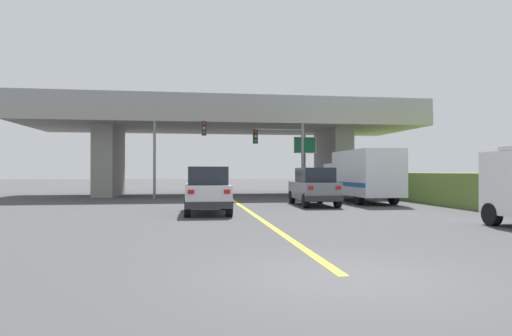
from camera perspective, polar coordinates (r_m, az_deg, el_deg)
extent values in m
plane|color=#424244|center=(35.22, -3.98, -3.43)|extent=(160.00, 160.00, 0.00)
cube|color=gray|center=(35.39, -3.98, 5.84)|extent=(29.47, 9.92, 1.05)
cube|color=gray|center=(35.62, -18.21, 0.79)|extent=(1.47, 5.95, 5.18)
cube|color=gray|center=(36.88, 9.75, 0.73)|extent=(1.47, 5.95, 5.18)
cube|color=gray|center=(30.77, -3.31, 8.63)|extent=(29.47, 0.20, 0.90)
cube|color=gray|center=(40.26, -4.49, 6.46)|extent=(29.47, 0.20, 0.90)
cube|color=yellow|center=(20.11, -0.76, -5.63)|extent=(0.20, 24.90, 0.01)
cube|color=silver|center=(19.64, -6.27, -3.40)|extent=(1.85, 4.42, 0.90)
cube|color=#1E232D|center=(19.29, -6.23, -0.98)|extent=(1.63, 2.43, 0.76)
cube|color=#2D2D30|center=(17.51, -6.03, -4.77)|extent=(1.89, 0.20, 0.28)
cube|color=red|center=(17.39, -8.30, -3.04)|extent=(0.24, 0.06, 0.16)
cube|color=red|center=(17.44, -3.73, -3.04)|extent=(0.24, 0.06, 0.16)
cylinder|color=black|center=(21.31, -8.65, -4.38)|extent=(0.26, 0.72, 0.72)
cylinder|color=black|center=(21.37, -4.20, -4.37)|extent=(0.26, 0.72, 0.72)
cylinder|color=black|center=(18.00, -8.72, -5.09)|extent=(0.26, 0.72, 0.72)
cylinder|color=black|center=(18.06, -3.46, -5.08)|extent=(0.26, 0.72, 0.72)
cube|color=slate|center=(24.17, 7.31, -2.85)|extent=(1.95, 4.57, 0.90)
cube|color=#1E232D|center=(23.82, 7.51, -0.89)|extent=(1.68, 2.53, 0.76)
cube|color=#2D2D30|center=(22.05, 8.71, -3.88)|extent=(1.87, 0.25, 0.28)
cube|color=red|center=(21.78, 7.01, -2.53)|extent=(0.24, 0.07, 0.16)
cube|color=red|center=(22.15, 10.47, -2.49)|extent=(0.24, 0.07, 0.16)
cylinder|color=black|center=(25.68, 4.61, -3.72)|extent=(0.28, 0.73, 0.72)
cylinder|color=black|center=(26.05, 8.15, -3.67)|extent=(0.28, 0.73, 0.72)
cylinder|color=black|center=(22.34, 6.34, -4.20)|extent=(0.28, 0.73, 0.72)
cylinder|color=black|center=(22.77, 10.36, -4.13)|extent=(0.28, 0.73, 0.72)
cube|color=silver|center=(30.16, 11.18, -1.26)|extent=(2.20, 2.00, 1.90)
cube|color=silver|center=(26.61, 13.89, -0.61)|extent=(2.31, 5.59, 2.59)
cube|color=#195999|center=(26.61, 13.89, -2.00)|extent=(2.33, 5.48, 0.24)
cylinder|color=black|center=(29.87, 9.37, -3.09)|extent=(0.30, 0.90, 0.90)
cylinder|color=black|center=(30.53, 12.95, -3.03)|extent=(0.30, 0.90, 0.90)
cylinder|color=black|center=(24.97, 12.98, -3.59)|extent=(0.30, 0.90, 0.90)
cylinder|color=black|center=(25.76, 17.13, -3.49)|extent=(0.30, 0.90, 0.90)
cube|color=black|center=(17.83, 29.36, -0.45)|extent=(1.84, 0.12, 0.80)
cylinder|color=black|center=(16.99, 27.89, -5.25)|extent=(0.28, 0.76, 0.76)
cube|color=silver|center=(45.62, -5.67, -1.74)|extent=(1.97, 4.42, 0.90)
cube|color=#1E232D|center=(45.28, -5.65, -0.70)|extent=(1.74, 2.43, 0.76)
cube|color=#2D2D30|center=(43.47, -5.54, -2.21)|extent=(2.01, 0.20, 0.28)
cube|color=red|center=(43.36, -6.52, -1.52)|extent=(0.24, 0.06, 0.16)
cube|color=red|center=(43.43, -4.56, -1.52)|extent=(0.24, 0.06, 0.16)
cylinder|color=black|center=(47.26, -6.84, -2.24)|extent=(0.26, 0.72, 0.72)
cylinder|color=black|center=(47.34, -4.69, -2.24)|extent=(0.26, 0.72, 0.72)
cylinder|color=black|center=(43.94, -6.73, -2.38)|extent=(0.26, 0.72, 0.72)
cylinder|color=black|center=(44.03, -4.42, -2.38)|extent=(0.26, 0.72, 0.72)
cylinder|color=slate|center=(31.20, 5.96, 1.30)|extent=(0.18, 0.18, 5.56)
cylinder|color=slate|center=(30.95, 2.97, 4.88)|extent=(3.31, 0.12, 0.12)
cube|color=black|center=(30.64, -0.08, 4.04)|extent=(0.32, 0.26, 0.96)
sphere|color=red|center=(30.51, -0.04, 4.62)|extent=(0.16, 0.16, 0.16)
sphere|color=gold|center=(30.49, -0.04, 4.06)|extent=(0.16, 0.16, 0.16)
sphere|color=green|center=(30.47, -0.04, 3.50)|extent=(0.16, 0.16, 0.16)
cylinder|color=slate|center=(30.34, -12.83, 1.59)|extent=(0.18, 0.18, 5.81)
cylinder|color=slate|center=(30.42, -9.74, 5.95)|extent=(3.26, 0.12, 0.12)
cube|color=#232326|center=(30.37, -6.65, 5.05)|extent=(0.32, 0.26, 0.96)
sphere|color=red|center=(30.25, -6.64, 5.64)|extent=(0.16, 0.16, 0.16)
sphere|color=gold|center=(30.22, -6.64, 5.08)|extent=(0.16, 0.16, 0.16)
sphere|color=green|center=(30.20, -6.64, 4.51)|extent=(0.16, 0.16, 0.16)
cylinder|color=#56595E|center=(33.25, 6.24, 0.32)|extent=(0.14, 0.14, 4.55)
cube|color=#146638|center=(33.25, 6.26, 2.93)|extent=(1.60, 0.08, 1.12)
cube|color=white|center=(33.24, 6.26, 2.93)|extent=(1.68, 0.04, 1.20)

